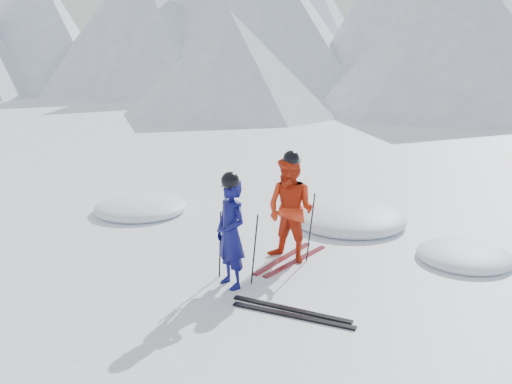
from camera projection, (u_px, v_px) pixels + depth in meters
The scene contains 12 objects.
ground at pixel (336, 286), 8.02m from camera, with size 160.00×160.00×0.00m, color white.
skier_blue at pixel (231, 234), 7.83m from camera, with size 0.59×0.39×1.62m, color #0D0E53.
skier_red at pixel (290, 210), 8.79m from camera, with size 0.85×0.66×1.74m, color red.
pole_blue_left at pixel (220, 245), 8.17m from camera, with size 0.02×0.02×1.08m, color black.
pole_blue_right at pixel (255, 249), 7.97m from camera, with size 0.02×0.02×1.08m, color black.
pole_red_left at pixel (281, 220), 9.22m from camera, with size 0.02×0.02×1.16m, color black.
pole_red_right at pixel (311, 228), 8.84m from camera, with size 0.02×0.02×1.16m, color black.
ski_worn_left at pixel (283, 258), 9.07m from camera, with size 0.09×1.70×0.03m, color black.
ski_worn_right at pixel (296, 261), 8.94m from camera, with size 0.09×1.70×0.03m, color black.
ski_loose_a at pixel (291, 309), 7.26m from camera, with size 0.09×1.70×0.03m, color black.
ski_loose_b at pixel (292, 316), 7.08m from camera, with size 0.09×1.70×0.03m, color black.
snow_lumps at pixel (289, 224), 10.90m from camera, with size 8.35×3.70×0.50m.
Camera 1 is at (2.84, -6.95, 3.36)m, focal length 38.00 mm.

